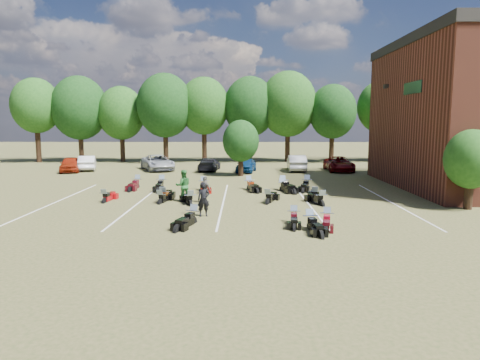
{
  "coord_description": "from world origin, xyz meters",
  "views": [
    {
      "loc": [
        -1.87,
        -22.08,
        4.75
      ],
      "look_at": [
        -2.01,
        4.0,
        1.2
      ],
      "focal_mm": 32.0,
      "sensor_mm": 36.0,
      "label": 1
    }
  ],
  "objects_px": {
    "person_grey": "(205,189)",
    "motorcycle_7": "(105,203)",
    "car_0": "(70,164)",
    "person_black": "(204,199)",
    "car_4": "(246,165)",
    "person_green": "(183,186)",
    "motorcycle_14": "(137,188)",
    "motorcycle_3": "(193,224)"
  },
  "relations": [
    {
      "from": "person_green",
      "to": "car_4",
      "type": "bearing_deg",
      "value": -119.99
    },
    {
      "from": "person_grey",
      "to": "motorcycle_7",
      "type": "distance_m",
      "value": 6.03
    },
    {
      "from": "car_4",
      "to": "motorcycle_7",
      "type": "relative_size",
      "value": 1.89
    },
    {
      "from": "person_grey",
      "to": "motorcycle_14",
      "type": "height_order",
      "value": "person_grey"
    },
    {
      "from": "car_0",
      "to": "person_grey",
      "type": "bearing_deg",
      "value": -63.14
    },
    {
      "from": "car_4",
      "to": "motorcycle_7",
      "type": "bearing_deg",
      "value": -108.69
    },
    {
      "from": "car_4",
      "to": "person_green",
      "type": "height_order",
      "value": "person_green"
    },
    {
      "from": "person_black",
      "to": "motorcycle_7",
      "type": "relative_size",
      "value": 0.83
    },
    {
      "from": "car_4",
      "to": "person_black",
      "type": "relative_size",
      "value": 2.28
    },
    {
      "from": "person_black",
      "to": "motorcycle_7",
      "type": "xyz_separation_m",
      "value": [
        -6.21,
        3.65,
        -0.87
      ]
    },
    {
      "from": "car_0",
      "to": "person_black",
      "type": "height_order",
      "value": "person_black"
    },
    {
      "from": "person_black",
      "to": "motorcycle_14",
      "type": "distance_m",
      "value": 10.97
    },
    {
      "from": "person_black",
      "to": "person_grey",
      "type": "height_order",
      "value": "person_black"
    },
    {
      "from": "person_green",
      "to": "person_grey",
      "type": "height_order",
      "value": "person_green"
    },
    {
      "from": "car_0",
      "to": "car_4",
      "type": "distance_m",
      "value": 16.85
    },
    {
      "from": "car_0",
      "to": "person_grey",
      "type": "distance_m",
      "value": 21.19
    },
    {
      "from": "motorcycle_3",
      "to": "motorcycle_7",
      "type": "distance_m",
      "value": 7.83
    },
    {
      "from": "person_grey",
      "to": "person_green",
      "type": "bearing_deg",
      "value": 29.08
    },
    {
      "from": "motorcycle_7",
      "to": "motorcycle_14",
      "type": "relative_size",
      "value": 0.88
    },
    {
      "from": "car_0",
      "to": "car_4",
      "type": "height_order",
      "value": "car_0"
    },
    {
      "from": "motorcycle_7",
      "to": "person_green",
      "type": "bearing_deg",
      "value": -169.9
    },
    {
      "from": "person_grey",
      "to": "motorcycle_3",
      "type": "xyz_separation_m",
      "value": [
        -0.13,
        -5.32,
        -0.79
      ]
    },
    {
      "from": "person_green",
      "to": "person_grey",
      "type": "bearing_deg",
      "value": 148.82
    },
    {
      "from": "car_0",
      "to": "motorcycle_7",
      "type": "distance_m",
      "value": 17.84
    },
    {
      "from": "person_grey",
      "to": "motorcycle_14",
      "type": "xyz_separation_m",
      "value": [
        -5.42,
        5.6,
        -0.79
      ]
    },
    {
      "from": "car_0",
      "to": "motorcycle_14",
      "type": "relative_size",
      "value": 1.78
    },
    {
      "from": "car_0",
      "to": "person_green",
      "type": "distance_m",
      "value": 20.02
    },
    {
      "from": "car_0",
      "to": "person_green",
      "type": "height_order",
      "value": "person_green"
    },
    {
      "from": "motorcycle_14",
      "to": "motorcycle_3",
      "type": "bearing_deg",
      "value": -61.16
    },
    {
      "from": "person_green",
      "to": "motorcycle_14",
      "type": "height_order",
      "value": "person_green"
    },
    {
      "from": "person_grey",
      "to": "motorcycle_14",
      "type": "bearing_deg",
      "value": -1.2
    },
    {
      "from": "person_green",
      "to": "motorcycle_3",
      "type": "relative_size",
      "value": 0.85
    },
    {
      "from": "car_4",
      "to": "motorcycle_7",
      "type": "height_order",
      "value": "car_4"
    },
    {
      "from": "car_0",
      "to": "motorcycle_3",
      "type": "bearing_deg",
      "value": -71.51
    },
    {
      "from": "person_green",
      "to": "motorcycle_14",
      "type": "xyz_separation_m",
      "value": [
        -4.07,
        5.22,
        -0.96
      ]
    },
    {
      "from": "person_black",
      "to": "motorcycle_7",
      "type": "bearing_deg",
      "value": 134.14
    },
    {
      "from": "car_4",
      "to": "person_black",
      "type": "height_order",
      "value": "person_black"
    },
    {
      "from": "car_4",
      "to": "car_0",
      "type": "bearing_deg",
      "value": -170.36
    },
    {
      "from": "person_grey",
      "to": "person_black",
      "type": "bearing_deg",
      "value": 138.34
    },
    {
      "from": "person_grey",
      "to": "car_4",
      "type": "bearing_deg",
      "value": -54.64
    },
    {
      "from": "person_grey",
      "to": "motorcycle_3",
      "type": "bearing_deg",
      "value": 133.34
    },
    {
      "from": "person_green",
      "to": "motorcycle_3",
      "type": "height_order",
      "value": "person_green"
    }
  ]
}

